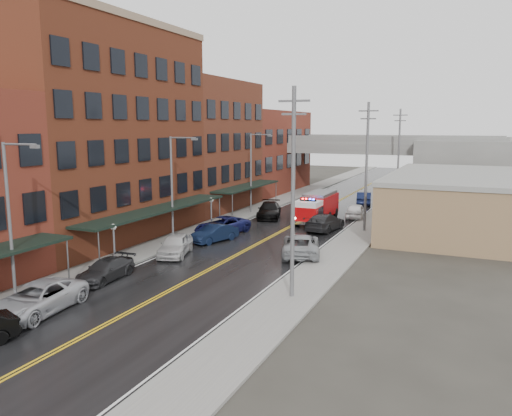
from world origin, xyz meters
The scene contains 32 objects.
road centered at (0.00, 30.00, 0.01)m, with size 11.00×160.00×0.02m, color black.
sidewalk_left centered at (-7.30, 30.00, 0.07)m, with size 3.00×160.00×0.15m, color slate.
sidewalk_right centered at (7.30, 30.00, 0.07)m, with size 3.00×160.00×0.15m, color slate.
curb_left centered at (-5.65, 30.00, 0.07)m, with size 0.30×160.00×0.15m, color gray.
curb_right centered at (5.65, 30.00, 0.07)m, with size 0.30×160.00×0.15m, color gray.
brick_building_b centered at (-13.30, 23.00, 9.00)m, with size 9.00×20.00×18.00m, color #522315.
brick_building_c centered at (-13.30, 40.50, 7.50)m, with size 9.00×15.00×15.00m, color #5D2E1C.
brick_building_far centered at (-13.30, 58.00, 6.00)m, with size 9.00×20.00×12.00m, color brown.
tan_building centered at (16.00, 40.00, 2.50)m, with size 14.00×22.00×5.00m, color #94704F.
right_far_block centered at (18.00, 70.00, 4.00)m, with size 18.00×30.00×8.00m, color slate.
awning_1 centered at (-7.49, 23.00, 2.99)m, with size 2.60×18.00×3.09m.
awning_2 centered at (-7.49, 40.50, 2.99)m, with size 2.60×13.00×3.09m.
globe_lamp_1 centered at (-6.40, 16.00, 2.31)m, with size 0.44×0.44×3.12m.
globe_lamp_2 centered at (-6.40, 30.00, 2.31)m, with size 0.44×0.44×3.12m.
street_lamp_0 centered at (-6.55, 8.00, 5.19)m, with size 2.64×0.22×9.00m.
street_lamp_1 centered at (-6.55, 24.00, 5.19)m, with size 2.64×0.22×9.00m.
street_lamp_2 centered at (-6.55, 40.00, 5.19)m, with size 2.64×0.22×9.00m.
utility_pole_0 centered at (7.20, 15.00, 6.31)m, with size 1.80×0.24×12.00m.
utility_pole_1 centered at (7.20, 35.00, 6.31)m, with size 1.80×0.24×12.00m.
utility_pole_2 centered at (7.20, 55.00, 6.31)m, with size 1.80×0.24×12.00m.
overpass centered at (0.00, 62.00, 5.99)m, with size 40.00×10.00×7.50m.
fire_truck centered at (1.52, 38.13, 1.60)m, with size 3.33×8.11×2.95m.
parked_car_left_2 centered at (-4.35, 7.30, 0.81)m, with size 2.69×5.83×1.62m, color #AFB1B7.
parked_car_left_3 centered at (-5.00, 13.40, 0.67)m, with size 1.88×4.62×1.34m, color #252527.
parked_car_left_4 centered at (-4.29, 20.50, 0.84)m, with size 1.97×4.91×1.67m, color silver.
parked_car_left_5 centered at (-3.75, 25.74, 0.75)m, with size 1.58×4.52×1.49m, color black.
parked_car_left_6 centered at (-4.59, 28.80, 0.79)m, with size 2.62×5.67×1.58m, color #14184E.
parked_car_left_7 centered at (-3.78, 38.13, 0.84)m, with size 2.34×5.76×1.67m, color black.
parked_car_right_0 centered at (4.53, 24.42, 0.83)m, with size 2.75×5.97×1.66m, color gray.
parked_car_right_1 centered at (3.60, 34.20, 0.82)m, with size 2.29×5.63×1.63m, color black.
parked_car_right_2 centered at (4.86, 41.80, 0.80)m, with size 1.88×4.67×1.59m, color white.
parked_car_right_3 centered at (3.69, 51.51, 0.81)m, with size 1.71×4.92×1.62m, color #0E1534.
Camera 1 is at (16.52, -11.09, 9.87)m, focal length 35.00 mm.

